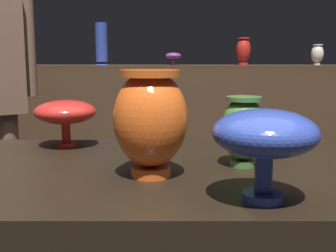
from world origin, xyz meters
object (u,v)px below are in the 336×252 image
at_px(vase_tall_behind, 65,113).
at_px(shelf_vase_far_right, 317,54).
at_px(vase_right_accent, 243,129).
at_px(shelf_vase_left, 101,45).
at_px(vase_left_accent, 264,136).
at_px(vase_centerpiece, 150,119).
at_px(shelf_vase_right, 243,50).
at_px(shelf_vase_center, 173,56).

xyz_separation_m(vase_tall_behind, shelf_vase_far_right, (1.36, 1.94, 0.18)).
relative_size(vase_right_accent, shelf_vase_left, 0.53).
height_order(shelf_vase_left, shelf_vase_far_right, shelf_vase_left).
bearing_deg(vase_left_accent, vase_centerpiece, 142.04).
relative_size(vase_centerpiece, shelf_vase_left, 0.73).
bearing_deg(vase_tall_behind, vase_left_accent, -45.51).
relative_size(vase_centerpiece, vase_tall_behind, 1.30).
bearing_deg(vase_left_accent, shelf_vase_left, 104.94).
height_order(vase_left_accent, vase_right_accent, vase_left_accent).
relative_size(vase_tall_behind, shelf_vase_right, 0.85).
distance_m(vase_left_accent, vase_right_accent, 0.24).
bearing_deg(shelf_vase_left, vase_left_accent, -75.06).
relative_size(shelf_vase_far_right, shelf_vase_center, 1.31).
bearing_deg(shelf_vase_far_right, shelf_vase_right, 170.92).
distance_m(shelf_vase_left, shelf_vase_far_right, 1.56).
xyz_separation_m(shelf_vase_far_right, shelf_vase_center, (-1.04, -0.02, -0.02)).
xyz_separation_m(vase_tall_behind, vase_right_accent, (0.45, -0.21, -0.01)).
height_order(shelf_vase_right, shelf_vase_far_right, shelf_vase_right).
xyz_separation_m(vase_left_accent, shelf_vase_center, (-0.12, 2.38, 0.14)).
distance_m(shelf_vase_far_right, shelf_vase_center, 1.04).
xyz_separation_m(vase_tall_behind, vase_left_accent, (0.45, -0.45, 0.02)).
bearing_deg(shelf_vase_far_right, shelf_vase_left, 179.26).
bearing_deg(shelf_vase_right, vase_right_accent, -99.85).
bearing_deg(shelf_vase_left, vase_tall_behind, -84.21).
height_order(vase_centerpiece, shelf_vase_center, shelf_vase_center).
height_order(vase_left_accent, shelf_vase_left, shelf_vase_left).
xyz_separation_m(vase_right_accent, shelf_vase_right, (0.39, 2.24, 0.21)).
distance_m(shelf_vase_right, shelf_vase_far_right, 0.53).
relative_size(vase_tall_behind, vase_left_accent, 0.95).
relative_size(shelf_vase_right, shelf_vase_center, 1.77).
bearing_deg(shelf_vase_left, shelf_vase_right, 3.47).
height_order(vase_centerpiece, vase_tall_behind, vase_centerpiece).
xyz_separation_m(vase_tall_behind, shelf_vase_right, (0.84, 2.02, 0.20)).
relative_size(vase_centerpiece, shelf_vase_far_right, 1.49).
distance_m(vase_left_accent, shelf_vase_left, 2.51).
bearing_deg(shelf_vase_center, shelf_vase_right, 10.93).
xyz_separation_m(vase_right_accent, shelf_vase_center, (-0.13, 2.14, 0.17)).
relative_size(vase_tall_behind, shelf_vase_far_right, 1.14).
relative_size(vase_right_accent, shelf_vase_far_right, 1.07).
bearing_deg(vase_tall_behind, vase_centerpiece, -50.43).
bearing_deg(shelf_vase_left, shelf_vase_center, -4.11).
bearing_deg(vase_centerpiece, shelf_vase_left, 101.15).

